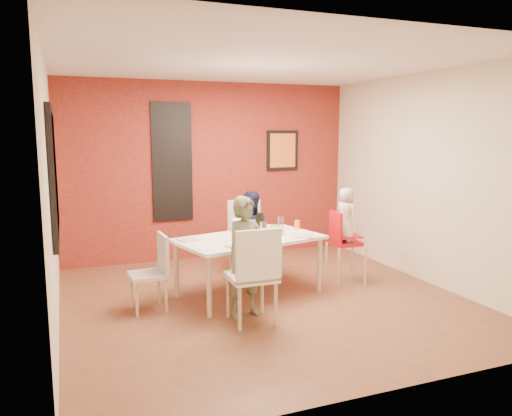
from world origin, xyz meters
name	(u,v)px	position (x,y,z in m)	size (l,w,h in m)	color
ground	(265,300)	(0.00, 0.00, 0.00)	(4.50, 4.50, 0.00)	brown
ceiling	(266,62)	(0.00, 0.00, 2.70)	(4.50, 4.50, 0.02)	silver
wall_back	(210,171)	(0.00, 2.25, 1.35)	(4.50, 0.02, 2.70)	beige
wall_front	(385,217)	(0.00, -2.25, 1.35)	(4.50, 0.02, 2.70)	beige
wall_left	(51,195)	(-2.25, 0.00, 1.35)	(0.02, 4.50, 2.70)	beige
wall_right	(427,179)	(2.25, 0.00, 1.35)	(0.02, 4.50, 2.70)	beige
brick_accent_wall	(211,171)	(0.00, 2.23, 1.35)	(4.50, 0.02, 2.70)	maroon
picture_window_frame	(53,172)	(-2.22, 0.20, 1.55)	(0.05, 1.70, 1.30)	black
picture_window_pane	(55,172)	(-2.21, 0.20, 1.55)	(0.02, 1.55, 1.15)	black
glassblock_strip	(172,162)	(-0.60, 2.21, 1.50)	(0.55, 0.03, 1.70)	silver
glassblock_surround	(172,162)	(-0.60, 2.21, 1.50)	(0.60, 0.03, 1.76)	black
art_print_frame	(282,150)	(1.20, 2.21, 1.65)	(0.54, 0.03, 0.64)	black
art_print_canvas	(283,150)	(1.20, 2.19, 1.65)	(0.44, 0.01, 0.54)	orange
dining_table	(249,242)	(-0.10, 0.28, 0.64)	(1.86, 1.30, 0.71)	white
chair_near	(254,271)	(-0.38, -0.64, 0.57)	(0.48, 0.48, 1.01)	white
chair_far	(245,233)	(0.20, 1.24, 0.56)	(0.56, 0.56, 1.00)	beige
chair_left	(154,268)	(-1.25, 0.18, 0.47)	(0.41, 0.41, 0.84)	beige
high_chair	(343,240)	(1.18, 0.25, 0.57)	(0.43, 0.43, 0.95)	red
child_near	(246,257)	(-0.38, -0.39, 0.65)	(0.47, 0.31, 1.29)	#5F5F44
child_far	(250,234)	(0.17, 0.99, 0.58)	(0.57, 0.44, 1.17)	black
toddler	(346,215)	(1.20, 0.24, 0.91)	(0.34, 0.22, 0.69)	beige
plate_near_left	(238,246)	(-0.39, -0.15, 0.71)	(0.22, 0.22, 0.01)	white
plate_far_mid	(241,231)	(-0.08, 0.63, 0.71)	(0.22, 0.22, 0.01)	silver
plate_near_right	(304,236)	(0.53, 0.07, 0.71)	(0.22, 0.22, 0.01)	white
plate_far_left	(188,240)	(-0.81, 0.38, 0.71)	(0.21, 0.21, 0.01)	silver
salad_bowl_a	(262,236)	(0.02, 0.15, 0.73)	(0.23, 0.23, 0.06)	white
salad_bowl_b	(275,228)	(0.35, 0.54, 0.73)	(0.24, 0.24, 0.06)	silver
wine_bottle	(259,224)	(0.08, 0.39, 0.84)	(0.07, 0.07, 0.26)	black
wine_glass_a	(263,231)	(0.00, 0.08, 0.81)	(0.07, 0.07, 0.21)	silver
wine_glass_b	(281,226)	(0.32, 0.29, 0.82)	(0.08, 0.08, 0.22)	white
paper_towel_roll	(236,230)	(-0.29, 0.18, 0.83)	(0.11, 0.11, 0.24)	white
condiment_red	(265,230)	(0.09, 0.25, 0.78)	(0.04, 0.04, 0.14)	red
condiment_green	(265,229)	(0.12, 0.31, 0.78)	(0.04, 0.04, 0.15)	#316A23
condiment_brown	(256,229)	(0.03, 0.36, 0.78)	(0.04, 0.04, 0.15)	brown
sippy_cup	(297,225)	(0.65, 0.52, 0.76)	(0.07, 0.07, 0.11)	orange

